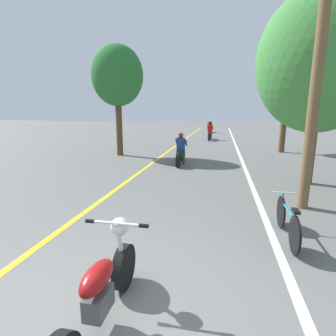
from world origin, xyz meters
name	(u,v)px	position (x,y,z in m)	size (l,w,h in m)	color
ground_plane	(89,329)	(0.00, 0.00, 0.00)	(120.00, 120.00, 0.00)	#60605E
lane_stripe_center	(166,153)	(-1.70, 12.01, 0.00)	(0.14, 48.00, 0.01)	yellow
lane_stripe_edge	(240,155)	(2.28, 12.01, 0.00)	(0.14, 48.00, 0.01)	white
utility_pole	(320,50)	(3.26, 4.34, 3.53)	(1.10, 0.24, 6.88)	brown
roadside_tree_right_near	(320,61)	(4.02, 6.71, 3.69)	(3.62, 3.26, 5.78)	#513A23
roadside_tree_right_far	(287,84)	(4.66, 13.60, 3.71)	(2.58, 2.32, 5.23)	#513A23
roadside_tree_left	(117,76)	(-3.93, 10.82, 3.98)	(2.61, 2.34, 5.52)	#513A23
motorcycle_foreground	(101,290)	(0.12, 0.08, 0.43)	(0.78, 2.02, 1.00)	black
motorcycle_rider_lead	(181,152)	(-0.42, 9.02, 0.52)	(0.50, 2.00, 1.37)	black
motorcycle_rider_mid	(210,133)	(0.37, 19.52, 0.56)	(0.50, 2.19, 1.48)	black
motorcycle_rider_far	(210,128)	(-0.02, 27.41, 0.53)	(0.50, 2.04, 1.41)	black
bicycle_parked	(287,221)	(2.51, 2.58, 0.34)	(0.44, 1.66, 0.74)	black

